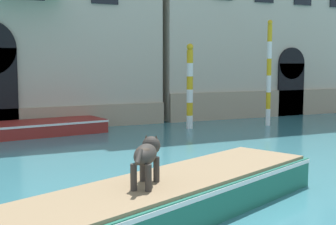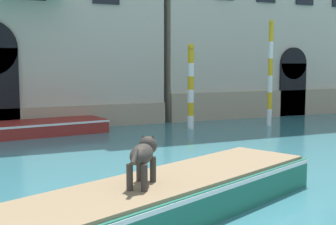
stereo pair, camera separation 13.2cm
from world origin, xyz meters
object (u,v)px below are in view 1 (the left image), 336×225
boat_foreground (158,200)px  mooring_pole_3 (269,73)px  boat_moored_near_palazzo (26,129)px  mooring_pole_0 (190,86)px  dog_on_deck (147,154)px

boat_foreground → mooring_pole_3: mooring_pole_3 is taller
boat_moored_near_palazzo → mooring_pole_3: (10.28, -1.50, 2.07)m
boat_foreground → boat_moored_near_palazzo: (-0.64, 11.02, -0.09)m
boat_foreground → mooring_pole_0: mooring_pole_0 is taller
dog_on_deck → mooring_pole_3: (9.90, 9.61, 1.12)m
boat_foreground → dog_on_deck: size_ratio=7.82×
dog_on_deck → mooring_pole_0: 12.02m
dog_on_deck → mooring_pole_0: (6.27, 10.24, 0.59)m
boat_moored_near_palazzo → mooring_pole_0: 6.88m
boat_moored_near_palazzo → mooring_pole_3: size_ratio=1.35×
mooring_pole_3 → boat_moored_near_palazzo: bearing=171.7°
mooring_pole_3 → dog_on_deck: bearing=-135.9°
boat_foreground → mooring_pole_3: (9.65, 9.52, 1.98)m
mooring_pole_0 → boat_moored_near_palazzo: bearing=172.6°
mooring_pole_3 → mooring_pole_0: bearing=170.1°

